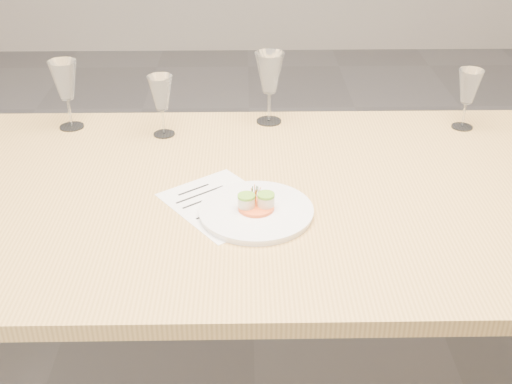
{
  "coord_description": "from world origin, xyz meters",
  "views": [
    {
      "loc": [
        -0.02,
        -1.41,
        1.56
      ],
      "look_at": [
        0.0,
        -0.1,
        0.8
      ],
      "focal_mm": 45.0,
      "sensor_mm": 36.0,
      "label": 1
    }
  ],
  "objects_px": {
    "dinner_plate": "(256,210)",
    "wine_glass_3": "(469,88)",
    "wine_glass_1": "(161,94)",
    "wine_glass_2": "(269,74)",
    "wine_glass_0": "(65,82)",
    "recipe_sheet": "(223,204)",
    "dining_table": "(255,212)"
  },
  "relations": [
    {
      "from": "dinner_plate",
      "to": "wine_glass_1",
      "type": "bearing_deg",
      "value": 120.51
    },
    {
      "from": "wine_glass_1",
      "to": "wine_glass_3",
      "type": "xyz_separation_m",
      "value": [
        0.9,
        0.04,
        0.0
      ]
    },
    {
      "from": "wine_glass_0",
      "to": "wine_glass_1",
      "type": "relative_size",
      "value": 1.15
    },
    {
      "from": "dining_table",
      "to": "wine_glass_1",
      "type": "relative_size",
      "value": 13.18
    },
    {
      "from": "wine_glass_0",
      "to": "wine_glass_3",
      "type": "distance_m",
      "value": 1.19
    },
    {
      "from": "wine_glass_1",
      "to": "wine_glass_0",
      "type": "bearing_deg",
      "value": 168.52
    },
    {
      "from": "dining_table",
      "to": "wine_glass_2",
      "type": "xyz_separation_m",
      "value": [
        0.05,
        0.42,
        0.22
      ]
    },
    {
      "from": "wine_glass_1",
      "to": "wine_glass_2",
      "type": "bearing_deg",
      "value": 15.71
    },
    {
      "from": "dinner_plate",
      "to": "wine_glass_1",
      "type": "xyz_separation_m",
      "value": [
        -0.27,
        0.45,
        0.12
      ]
    },
    {
      "from": "wine_glass_0",
      "to": "wine_glass_1",
      "type": "bearing_deg",
      "value": -11.48
    },
    {
      "from": "wine_glass_0",
      "to": "dining_table",
      "type": "bearing_deg",
      "value": -35.37
    },
    {
      "from": "dinner_plate",
      "to": "wine_glass_3",
      "type": "bearing_deg",
      "value": 37.48
    },
    {
      "from": "wine_glass_1",
      "to": "wine_glass_2",
      "type": "distance_m",
      "value": 0.33
    },
    {
      "from": "dining_table",
      "to": "dinner_plate",
      "type": "distance_m",
      "value": 0.14
    },
    {
      "from": "wine_glass_0",
      "to": "wine_glass_3",
      "type": "xyz_separation_m",
      "value": [
        1.19,
        -0.02,
        -0.02
      ]
    },
    {
      "from": "dinner_plate",
      "to": "recipe_sheet",
      "type": "height_order",
      "value": "dinner_plate"
    },
    {
      "from": "dinner_plate",
      "to": "wine_glass_2",
      "type": "xyz_separation_m",
      "value": [
        0.05,
        0.54,
        0.14
      ]
    },
    {
      "from": "wine_glass_1",
      "to": "wine_glass_2",
      "type": "xyz_separation_m",
      "value": [
        0.32,
        0.09,
        0.03
      ]
    },
    {
      "from": "dining_table",
      "to": "dinner_plate",
      "type": "relative_size",
      "value": 8.81
    },
    {
      "from": "dinner_plate",
      "to": "recipe_sheet",
      "type": "xyz_separation_m",
      "value": [
        -0.08,
        0.05,
        -0.01
      ]
    },
    {
      "from": "dinner_plate",
      "to": "recipe_sheet",
      "type": "distance_m",
      "value": 0.1
    },
    {
      "from": "dinner_plate",
      "to": "wine_glass_0",
      "type": "height_order",
      "value": "wine_glass_0"
    },
    {
      "from": "dinner_plate",
      "to": "wine_glass_0",
      "type": "xyz_separation_m",
      "value": [
        -0.55,
        0.51,
        0.13
      ]
    },
    {
      "from": "dining_table",
      "to": "dinner_plate",
      "type": "height_order",
      "value": "dinner_plate"
    },
    {
      "from": "wine_glass_3",
      "to": "wine_glass_2",
      "type": "bearing_deg",
      "value": 174.81
    },
    {
      "from": "recipe_sheet",
      "to": "wine_glass_3",
      "type": "height_order",
      "value": "wine_glass_3"
    },
    {
      "from": "recipe_sheet",
      "to": "wine_glass_3",
      "type": "relative_size",
      "value": 1.95
    },
    {
      "from": "wine_glass_0",
      "to": "wine_glass_2",
      "type": "distance_m",
      "value": 0.6
    },
    {
      "from": "recipe_sheet",
      "to": "wine_glass_1",
      "type": "xyz_separation_m",
      "value": [
        -0.18,
        0.4,
        0.13
      ]
    },
    {
      "from": "recipe_sheet",
      "to": "wine_glass_1",
      "type": "relative_size",
      "value": 1.96
    },
    {
      "from": "recipe_sheet",
      "to": "wine_glass_3",
      "type": "distance_m",
      "value": 0.85
    },
    {
      "from": "dinner_plate",
      "to": "wine_glass_1",
      "type": "distance_m",
      "value": 0.54
    }
  ]
}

